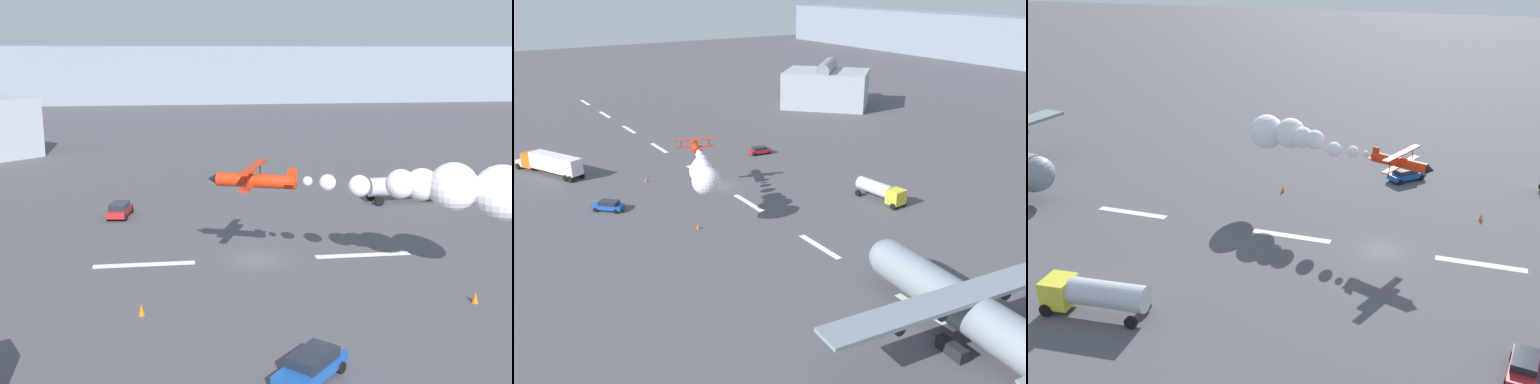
% 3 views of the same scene
% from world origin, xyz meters
% --- Properties ---
extents(ground_plane, '(440.00, 440.00, 0.00)m').
position_xyz_m(ground_plane, '(0.00, 0.00, 0.00)').
color(ground_plane, '#4C4C51').
rests_on(ground_plane, ground).
extents(runway_stripe_0, '(8.00, 0.90, 0.01)m').
position_xyz_m(runway_stripe_0, '(-80.55, 0.00, 0.01)').
color(runway_stripe_0, white).
rests_on(runway_stripe_0, ground).
extents(runway_stripe_1, '(8.00, 0.90, 0.01)m').
position_xyz_m(runway_stripe_1, '(-62.65, 0.00, 0.01)').
color(runway_stripe_1, white).
rests_on(runway_stripe_1, ground).
extents(runway_stripe_2, '(8.00, 0.90, 0.01)m').
position_xyz_m(runway_stripe_2, '(-44.75, 0.00, 0.01)').
color(runway_stripe_2, white).
rests_on(runway_stripe_2, ground).
extents(runway_stripe_3, '(8.00, 0.90, 0.01)m').
position_xyz_m(runway_stripe_3, '(-26.85, 0.00, 0.01)').
color(runway_stripe_3, white).
rests_on(runway_stripe_3, ground).
extents(runway_stripe_4, '(8.00, 0.90, 0.01)m').
position_xyz_m(runway_stripe_4, '(-8.95, 0.00, 0.01)').
color(runway_stripe_4, white).
rests_on(runway_stripe_4, ground).
extents(runway_stripe_5, '(8.00, 0.90, 0.01)m').
position_xyz_m(runway_stripe_5, '(8.95, 0.00, 0.01)').
color(runway_stripe_5, white).
rests_on(runway_stripe_5, ground).
extents(runway_stripe_6, '(8.00, 0.90, 0.01)m').
position_xyz_m(runway_stripe_6, '(26.85, 0.00, 0.01)').
color(runway_stripe_6, white).
rests_on(runway_stripe_6, ground).
extents(runway_stripe_7, '(8.00, 0.90, 0.01)m').
position_xyz_m(runway_stripe_7, '(44.75, 0.00, 0.01)').
color(runway_stripe_7, white).
rests_on(runway_stripe_7, ground).
extents(cargo_transport_plane, '(26.13, 31.86, 11.43)m').
position_xyz_m(cargo_transport_plane, '(49.02, -0.54, 3.48)').
color(cargo_transport_plane, gray).
rests_on(cargo_transport_plane, ground).
extents(stunt_biplane_red, '(21.00, 10.92, 3.89)m').
position_xyz_m(stunt_biplane_red, '(11.91, -8.86, 7.50)').
color(stunt_biplane_red, red).
extents(semi_truck_orange, '(14.60, 9.14, 3.70)m').
position_xyz_m(semi_truck_orange, '(-21.58, -22.24, 2.13)').
color(semi_truck_orange, silver).
rests_on(semi_truck_orange, ground).
extents(fuel_tanker_truck, '(8.63, 3.43, 2.90)m').
position_xyz_m(fuel_tanker_truck, '(19.28, 17.62, 1.74)').
color(fuel_tanker_truck, yellow).
rests_on(fuel_tanker_truck, ground).
extents(followme_car_yellow, '(4.49, 4.55, 1.52)m').
position_xyz_m(followme_car_yellow, '(0.31, -19.02, 0.81)').
color(followme_car_yellow, '#194CA5').
rests_on(followme_car_yellow, ground).
extents(airport_staff_sedan, '(2.52, 4.59, 1.52)m').
position_xyz_m(airport_staff_sedan, '(-12.03, 15.06, 0.81)').
color(airport_staff_sedan, '#B21E23').
rests_on(airport_staff_sedan, ground).
extents(hangar_building, '(26.60, 26.37, 12.19)m').
position_xyz_m(hangar_building, '(-40.42, 53.57, 5.06)').
color(hangar_building, '#9EA3AD').
rests_on(hangar_building, ground).
extents(traffic_cone_near, '(0.44, 0.44, 0.75)m').
position_xyz_m(traffic_cone_near, '(-8.69, -9.75, 0.38)').
color(traffic_cone_near, orange).
rests_on(traffic_cone_near, ground).
extents(traffic_cone_far, '(0.44, 0.44, 0.75)m').
position_xyz_m(traffic_cone_far, '(13.41, -10.67, 0.38)').
color(traffic_cone_far, orange).
rests_on(traffic_cone_far, ground).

